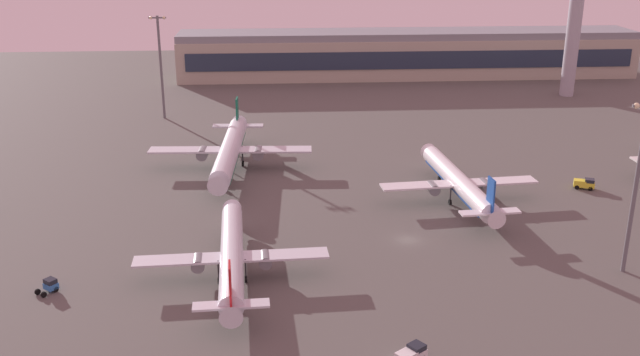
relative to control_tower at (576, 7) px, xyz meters
The scene contains 11 objects.
ground_plane 133.93m from the control_tower, 123.49° to the right, with size 416.00×416.00×0.00m, color #56544F.
terminal_building 61.76m from the control_tower, 142.54° to the left, with size 164.47×22.40×16.40m.
control_tower is the anchor object (origin of this frame).
airplane_far_stand 160.54m from the control_tower, 130.13° to the right, with size 30.22×38.84×9.97m.
airplane_near_gate 110.96m from the control_tower, 122.91° to the right, with size 31.82×40.83×10.47m.
airplane_terminal_side 127.59m from the control_tower, 147.04° to the right, with size 36.76×47.24×12.12m.
cargo_loader 95.09m from the control_tower, 109.57° to the right, with size 4.57×3.32×2.25m.
pushback_tug 181.41m from the control_tower, 136.19° to the right, with size 3.34×3.52×2.05m.
maintenance_van 168.16m from the control_tower, 118.27° to the right, with size 4.49×4.05×2.25m.
apron_light_east 128.80m from the control_tower, behind, with size 4.80×0.90×28.96m.
apron_light_central 130.26m from the control_tower, 108.02° to the right, with size 4.80×0.90×27.70m.
Camera 1 is at (-23.01, -113.38, 52.03)m, focal length 40.13 mm.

